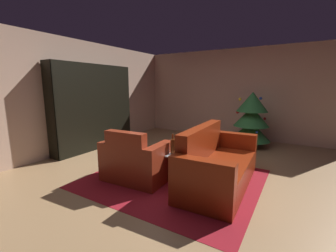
{
  "coord_description": "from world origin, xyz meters",
  "views": [
    {
      "loc": [
        1.63,
        -3.18,
        1.51
      ],
      "look_at": [
        -0.36,
        0.13,
        0.81
      ],
      "focal_mm": 23.73,
      "sensor_mm": 36.0,
      "label": 1
    }
  ],
  "objects_px": {
    "armchair_red": "(135,162)",
    "decorated_tree": "(251,119)",
    "coffee_table": "(176,152)",
    "bookshelf_unit": "(99,107)",
    "couch_red": "(217,165)",
    "bottle_on_table": "(173,146)",
    "book_stack_on_table": "(176,146)"
  },
  "relations": [
    {
      "from": "armchair_red",
      "to": "decorated_tree",
      "type": "distance_m",
      "value": 3.31
    },
    {
      "from": "decorated_tree",
      "to": "coffee_table",
      "type": "bearing_deg",
      "value": -104.61
    },
    {
      "from": "bookshelf_unit",
      "to": "armchair_red",
      "type": "bearing_deg",
      "value": -28.62
    },
    {
      "from": "armchair_red",
      "to": "coffee_table",
      "type": "distance_m",
      "value": 0.69
    },
    {
      "from": "armchair_red",
      "to": "couch_red",
      "type": "relative_size",
      "value": 0.55
    },
    {
      "from": "armchair_red",
      "to": "couch_red",
      "type": "height_order",
      "value": "couch_red"
    },
    {
      "from": "armchair_red",
      "to": "coffee_table",
      "type": "bearing_deg",
      "value": 43.07
    },
    {
      "from": "bookshelf_unit",
      "to": "couch_red",
      "type": "bearing_deg",
      "value": -10.28
    },
    {
      "from": "bottle_on_table",
      "to": "book_stack_on_table",
      "type": "bearing_deg",
      "value": 107.06
    },
    {
      "from": "coffee_table",
      "to": "decorated_tree",
      "type": "bearing_deg",
      "value": 75.39
    },
    {
      "from": "bottle_on_table",
      "to": "decorated_tree",
      "type": "bearing_deg",
      "value": 77.37
    },
    {
      "from": "bookshelf_unit",
      "to": "armchair_red",
      "type": "height_order",
      "value": "bookshelf_unit"
    },
    {
      "from": "book_stack_on_table",
      "to": "decorated_tree",
      "type": "relative_size",
      "value": 0.15
    },
    {
      "from": "bookshelf_unit",
      "to": "book_stack_on_table",
      "type": "distance_m",
      "value": 2.62
    },
    {
      "from": "coffee_table",
      "to": "bottle_on_table",
      "type": "height_order",
      "value": "bottle_on_table"
    },
    {
      "from": "couch_red",
      "to": "bottle_on_table",
      "type": "height_order",
      "value": "couch_red"
    },
    {
      "from": "book_stack_on_table",
      "to": "coffee_table",
      "type": "bearing_deg",
      "value": -60.5
    },
    {
      "from": "coffee_table",
      "to": "armchair_red",
      "type": "bearing_deg",
      "value": -136.93
    },
    {
      "from": "bookshelf_unit",
      "to": "decorated_tree",
      "type": "distance_m",
      "value": 3.77
    },
    {
      "from": "armchair_red",
      "to": "bottle_on_table",
      "type": "xyz_separation_m",
      "value": [
        0.54,
        0.26,
        0.29
      ]
    },
    {
      "from": "armchair_red",
      "to": "couch_red",
      "type": "xyz_separation_m",
      "value": [
        1.17,
        0.53,
        0.0
      ]
    },
    {
      "from": "bookshelf_unit",
      "to": "book_stack_on_table",
      "type": "relative_size",
      "value": 10.44
    },
    {
      "from": "couch_red",
      "to": "book_stack_on_table",
      "type": "relative_size",
      "value": 9.04
    },
    {
      "from": "decorated_tree",
      "to": "bottle_on_table",
      "type": "bearing_deg",
      "value": -102.63
    },
    {
      "from": "armchair_red",
      "to": "bottle_on_table",
      "type": "distance_m",
      "value": 0.67
    },
    {
      "from": "armchair_red",
      "to": "decorated_tree",
      "type": "bearing_deg",
      "value": 69.06
    },
    {
      "from": "armchair_red",
      "to": "book_stack_on_table",
      "type": "xyz_separation_m",
      "value": [
        0.47,
        0.51,
        0.22
      ]
    },
    {
      "from": "couch_red",
      "to": "armchair_red",
      "type": "bearing_deg",
      "value": -155.76
    },
    {
      "from": "armchair_red",
      "to": "book_stack_on_table",
      "type": "height_order",
      "value": "armchair_red"
    },
    {
      "from": "bottle_on_table",
      "to": "bookshelf_unit",
      "type": "bearing_deg",
      "value": 161.79
    },
    {
      "from": "decorated_tree",
      "to": "book_stack_on_table",
      "type": "bearing_deg",
      "value": -105.41
    },
    {
      "from": "book_stack_on_table",
      "to": "decorated_tree",
      "type": "height_order",
      "value": "decorated_tree"
    }
  ]
}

